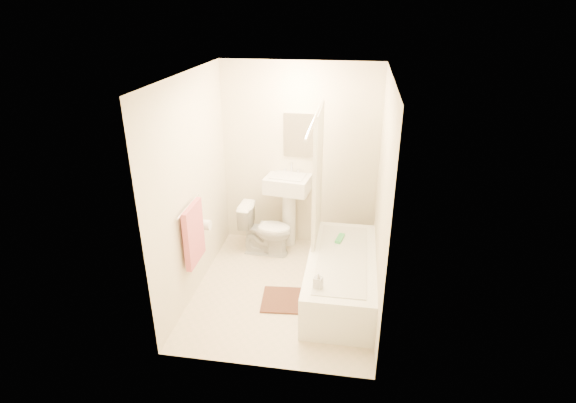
% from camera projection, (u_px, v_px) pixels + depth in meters
% --- Properties ---
extents(floor, '(2.40, 2.40, 0.00)m').
position_uv_depth(floor, '(285.00, 290.00, 5.15)').
color(floor, beige).
rests_on(floor, ground).
extents(ceiling, '(2.40, 2.40, 0.00)m').
position_uv_depth(ceiling, '(284.00, 75.00, 4.17)').
color(ceiling, white).
rests_on(ceiling, ground).
extents(wall_back, '(2.00, 0.02, 2.40)m').
position_uv_depth(wall_back, '(300.00, 157.00, 5.74)').
color(wall_back, beige).
rests_on(wall_back, ground).
extents(wall_left, '(0.02, 2.40, 2.40)m').
position_uv_depth(wall_left, '(192.00, 188.00, 4.80)').
color(wall_left, beige).
rests_on(wall_left, ground).
extents(wall_right, '(0.02, 2.40, 2.40)m').
position_uv_depth(wall_right, '(382.00, 200.00, 4.52)').
color(wall_right, beige).
rests_on(wall_right, ground).
extents(mirror, '(0.40, 0.03, 0.55)m').
position_uv_depth(mirror, '(300.00, 135.00, 5.60)').
color(mirror, white).
rests_on(mirror, wall_back).
extents(curtain_rod, '(0.03, 1.70, 0.03)m').
position_uv_depth(curtain_rod, '(316.00, 116.00, 4.38)').
color(curtain_rod, silver).
rests_on(curtain_rod, wall_back).
extents(shower_curtain, '(0.04, 0.80, 1.55)m').
position_uv_depth(shower_curtain, '(318.00, 176.00, 5.06)').
color(shower_curtain, silver).
rests_on(shower_curtain, curtain_rod).
extents(towel_bar, '(0.02, 0.60, 0.02)m').
position_uv_depth(towel_bar, '(188.00, 206.00, 4.61)').
color(towel_bar, silver).
rests_on(towel_bar, wall_left).
extents(towel, '(0.06, 0.45, 0.66)m').
position_uv_depth(towel, '(194.00, 234.00, 4.74)').
color(towel, '#CC7266').
rests_on(towel, towel_bar).
extents(toilet_paper, '(0.11, 0.12, 0.12)m').
position_uv_depth(toilet_paper, '(206.00, 225.00, 5.11)').
color(toilet_paper, white).
rests_on(toilet_paper, wall_left).
extents(toilet, '(0.69, 0.41, 0.66)m').
position_uv_depth(toilet, '(266.00, 230.00, 5.79)').
color(toilet, white).
rests_on(toilet, floor).
extents(sink, '(0.61, 0.52, 1.08)m').
position_uv_depth(sink, '(289.00, 208.00, 5.90)').
color(sink, silver).
rests_on(sink, floor).
extents(bathtub, '(0.73, 1.68, 0.47)m').
position_uv_depth(bathtub, '(341.00, 276.00, 4.98)').
color(bathtub, white).
rests_on(bathtub, floor).
extents(bath_mat, '(0.66, 0.52, 0.02)m').
position_uv_depth(bath_mat, '(291.00, 300.00, 4.95)').
color(bath_mat, '#522820').
rests_on(bath_mat, floor).
extents(soap_bottle, '(0.10, 0.10, 0.17)m').
position_uv_depth(soap_bottle, '(318.00, 280.00, 4.34)').
color(soap_bottle, white).
rests_on(soap_bottle, bathtub).
extents(scrub_brush, '(0.11, 0.23, 0.04)m').
position_uv_depth(scrub_brush, '(340.00, 239.00, 5.24)').
color(scrub_brush, '#43BC5E').
rests_on(scrub_brush, bathtub).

